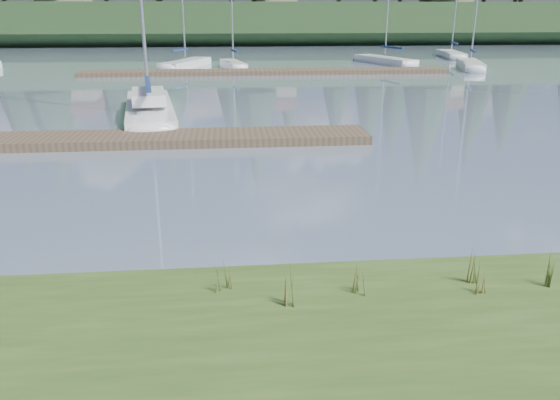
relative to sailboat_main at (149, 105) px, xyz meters
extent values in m
plane|color=#8295AB|center=(4.22, 15.44, -0.42)|extent=(200.00, 200.00, 0.00)
cube|color=#1B3017|center=(4.22, 58.44, 2.08)|extent=(200.00, 20.00, 5.00)
cube|color=silver|center=(0.10, -0.68, -0.20)|extent=(3.05, 8.40, 0.70)
ellipsoid|color=silver|center=(-0.50, 3.39, -0.20)|extent=(2.10, 2.48, 0.70)
cube|color=navy|center=(0.28, -1.88, 1.13)|extent=(0.75, 3.72, 0.20)
cube|color=silver|center=(0.17, -1.14, 0.53)|extent=(1.73, 3.15, 0.45)
cube|color=#4C3D2C|center=(0.22, -5.56, -0.27)|extent=(16.00, 2.00, 0.30)
cube|color=#4C3D2C|center=(6.22, 15.44, -0.27)|extent=(26.00, 2.20, 0.30)
cube|color=silver|center=(0.17, 20.77, -0.20)|extent=(3.84, 6.82, 0.70)
ellipsoid|color=silver|center=(1.38, 23.90, -0.20)|extent=(2.03, 2.24, 0.70)
cube|color=navy|center=(-0.16, 19.91, 0.98)|extent=(1.15, 2.57, 0.20)
cube|color=silver|center=(3.92, 19.24, -0.20)|extent=(2.11, 5.24, 0.70)
ellipsoid|color=silver|center=(3.44, 21.75, -0.20)|extent=(1.36, 1.58, 0.70)
cylinder|color=silver|center=(3.92, 19.24, 4.40)|extent=(0.12, 0.12, 8.05)
cube|color=navy|center=(4.05, 18.55, 0.98)|extent=(0.58, 2.04, 0.20)
cube|color=silver|center=(16.72, 22.15, -0.20)|extent=(3.86, 7.24, 0.70)
ellipsoid|color=silver|center=(15.55, 25.51, -0.20)|extent=(2.10, 2.34, 0.70)
cube|color=navy|center=(17.04, 21.24, 0.98)|extent=(1.12, 2.73, 0.20)
cube|color=silver|center=(22.27, 17.73, -0.20)|extent=(3.28, 6.63, 0.70)
ellipsoid|color=silver|center=(23.21, 20.83, -0.20)|extent=(1.86, 2.10, 0.70)
cube|color=navy|center=(22.02, 16.88, 0.98)|extent=(0.93, 2.53, 0.20)
cube|color=silver|center=(24.84, 27.94, -0.20)|extent=(2.74, 6.99, 0.70)
ellipsoid|color=silver|center=(25.45, 31.30, -0.20)|extent=(1.80, 2.10, 0.70)
cube|color=navy|center=(24.68, 27.02, 0.98)|extent=(0.68, 2.71, 0.20)
cone|color=#475B23|center=(4.11, -17.33, 0.25)|extent=(0.03, 0.03, 0.64)
cone|color=brown|center=(4.22, -17.40, 0.18)|extent=(0.03, 0.03, 0.51)
cone|color=#475B23|center=(4.17, -17.30, 0.28)|extent=(0.03, 0.03, 0.70)
cone|color=brown|center=(4.25, -17.36, 0.15)|extent=(0.03, 0.03, 0.45)
cone|color=#475B23|center=(4.13, -17.41, 0.22)|extent=(0.03, 0.03, 0.57)
cone|color=#475B23|center=(5.18, -17.10, 0.16)|extent=(0.03, 0.03, 0.46)
cone|color=brown|center=(5.29, -17.17, 0.11)|extent=(0.03, 0.03, 0.37)
cone|color=#475B23|center=(5.24, -17.07, 0.18)|extent=(0.03, 0.03, 0.51)
cone|color=brown|center=(5.32, -17.13, 0.09)|extent=(0.03, 0.03, 0.32)
cone|color=#475B23|center=(5.20, -17.18, 0.14)|extent=(0.03, 0.03, 0.42)
cone|color=#475B23|center=(7.02, -16.98, 0.20)|extent=(0.03, 0.03, 0.55)
cone|color=brown|center=(7.13, -17.05, 0.15)|extent=(0.03, 0.03, 0.44)
cone|color=#475B23|center=(7.08, -16.95, 0.23)|extent=(0.03, 0.03, 0.60)
cone|color=brown|center=(7.16, -17.01, 0.12)|extent=(0.03, 0.03, 0.38)
cone|color=#475B23|center=(7.04, -17.06, 0.18)|extent=(0.03, 0.03, 0.49)
cone|color=#475B23|center=(3.23, -16.84, 0.16)|extent=(0.03, 0.03, 0.46)
cone|color=brown|center=(3.34, -16.91, 0.11)|extent=(0.03, 0.03, 0.37)
cone|color=#475B23|center=(3.29, -16.81, 0.18)|extent=(0.03, 0.03, 0.51)
cone|color=brown|center=(3.37, -16.87, 0.09)|extent=(0.03, 0.03, 0.32)
cone|color=#475B23|center=(3.25, -16.92, 0.14)|extent=(0.03, 0.03, 0.42)
cone|color=#475B23|center=(6.96, -17.27, 0.11)|extent=(0.03, 0.03, 0.35)
cone|color=brown|center=(7.07, -17.34, 0.07)|extent=(0.03, 0.03, 0.28)
cone|color=#475B23|center=(7.02, -17.24, 0.12)|extent=(0.03, 0.03, 0.39)
cone|color=brown|center=(7.10, -17.30, 0.05)|extent=(0.03, 0.03, 0.25)
cone|color=#475B23|center=(6.98, -17.35, 0.09)|extent=(0.03, 0.03, 0.32)
cone|color=#475B23|center=(8.17, -17.17, 0.21)|extent=(0.03, 0.03, 0.55)
cone|color=brown|center=(8.28, -17.24, 0.15)|extent=(0.03, 0.03, 0.44)
cone|color=#475B23|center=(8.23, -17.14, 0.23)|extent=(0.03, 0.03, 0.61)
cone|color=brown|center=(8.31, -17.20, 0.12)|extent=(0.03, 0.03, 0.39)
cone|color=#475B23|center=(8.19, -17.25, 0.18)|extent=(0.03, 0.03, 0.50)
cube|color=#33281C|center=(4.22, -16.16, -0.35)|extent=(60.00, 0.50, 0.14)
camera|label=1|loc=(3.43, -24.16, 3.89)|focal=35.00mm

